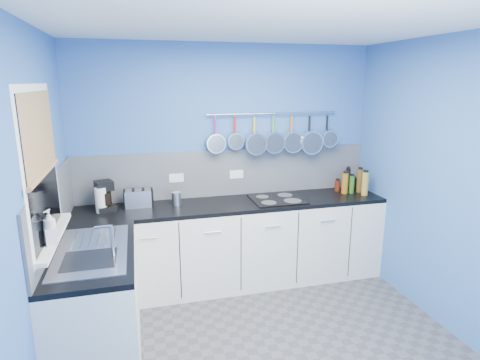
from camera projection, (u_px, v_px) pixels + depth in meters
name	position (u px, v px, depth m)	size (l,w,h in m)	color
floor	(270.00, 353.00, 3.21)	(3.20, 3.00, 0.02)	#47474C
ceiling	(276.00, 19.00, 2.60)	(3.20, 3.00, 0.02)	white
wall_back	(227.00, 163.00, 4.32)	(3.20, 0.02, 2.50)	#3664AE
wall_front	(406.00, 320.00, 1.49)	(3.20, 0.02, 2.50)	#3664AE
wall_left	(31.00, 223.00, 2.51)	(0.02, 3.00, 2.50)	#3664AE
wall_right	(457.00, 189.00, 3.30)	(0.02, 3.00, 2.50)	#3664AE
backsplash_back	(227.00, 173.00, 4.33)	(3.20, 0.02, 0.50)	slate
backsplash_left	(54.00, 209.00, 3.10)	(0.02, 1.80, 0.50)	slate
cabinet_run_back	(234.00, 245.00, 4.23)	(3.20, 0.60, 0.86)	silver
worktop_back	(234.00, 204.00, 4.12)	(3.20, 0.60, 0.04)	black
cabinet_run_left	(98.00, 307.00, 3.07)	(0.60, 1.20, 0.86)	silver
worktop_left	(92.00, 253.00, 2.96)	(0.60, 1.20, 0.04)	black
window_frame	(41.00, 166.00, 2.73)	(0.01, 1.00, 1.10)	white
window_glass	(42.00, 166.00, 2.73)	(0.01, 0.90, 1.00)	black
bamboo_blind	(39.00, 133.00, 2.68)	(0.01, 0.90, 0.55)	#9B714B
window_sill	(54.00, 236.00, 2.86)	(0.10, 0.98, 0.03)	white
sink_unit	(92.00, 250.00, 2.95)	(0.50, 0.95, 0.01)	silver
mixer_tap	(112.00, 241.00, 2.79)	(0.12, 0.08, 0.26)	silver
socket_left	(176.00, 178.00, 4.19)	(0.15, 0.01, 0.09)	white
socket_right	(236.00, 174.00, 4.35)	(0.15, 0.01, 0.09)	white
pot_rail	(273.00, 114.00, 4.26)	(0.02, 0.02, 1.45)	silver
soap_bottle_a	(50.00, 227.00, 2.67)	(0.09, 0.09, 0.24)	white
soap_bottle_b	(50.00, 232.00, 2.67)	(0.08, 0.08, 0.17)	white
paper_towel	(101.00, 200.00, 3.79)	(0.11, 0.11, 0.24)	white
coffee_maker	(105.00, 196.00, 3.83)	(0.16, 0.18, 0.29)	black
toaster	(139.00, 198.00, 3.97)	(0.27, 0.15, 0.17)	silver
canister	(176.00, 199.00, 4.02)	(0.09, 0.09, 0.14)	silver
hob	(277.00, 199.00, 4.21)	(0.54, 0.47, 0.01)	black
pan_0	(215.00, 134.00, 4.15)	(0.20, 0.09, 0.39)	silver
pan_1	(235.00, 132.00, 4.19)	(0.18, 0.08, 0.37)	silver
pan_2	(254.00, 134.00, 4.25)	(0.24, 0.12, 0.43)	silver
pan_3	(273.00, 133.00, 4.31)	(0.23, 0.10, 0.42)	silver
pan_4	(291.00, 133.00, 4.36)	(0.24, 0.10, 0.43)	silver
pan_5	(309.00, 133.00, 4.41)	(0.26, 0.12, 0.45)	silver
pan_6	(327.00, 130.00, 4.46)	(0.19, 0.12, 0.38)	silver
condiment_0	(354.00, 184.00, 4.57)	(0.06, 0.06, 0.14)	black
condiment_1	(348.00, 180.00, 4.54)	(0.05, 0.05, 0.26)	black
condiment_2	(338.00, 186.00, 4.54)	(0.06, 0.06, 0.12)	#4C190C
condiment_3	(360.00, 181.00, 4.48)	(0.07, 0.07, 0.26)	brown
condiment_4	(352.00, 184.00, 4.45)	(0.06, 0.06, 0.20)	#265919
condiment_5	(345.00, 183.00, 4.43)	(0.07, 0.07, 0.23)	#8C5914
condiment_6	(365.00, 184.00, 4.36)	(0.07, 0.07, 0.26)	olive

